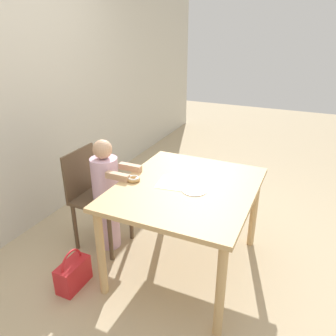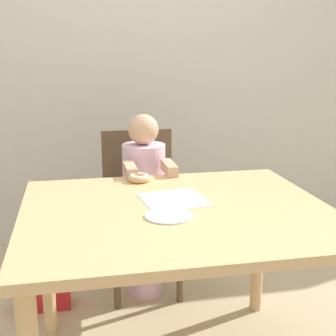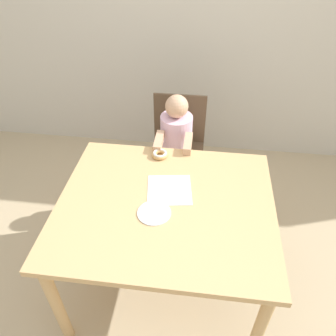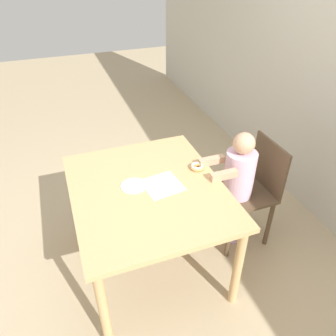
# 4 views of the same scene
# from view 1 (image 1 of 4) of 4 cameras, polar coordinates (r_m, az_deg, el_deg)

# --- Properties ---
(ground_plane) EXTENTS (12.00, 12.00, 0.00)m
(ground_plane) POSITION_cam_1_polar(r_m,az_deg,el_deg) (2.83, 2.89, -16.53)
(ground_plane) COLOR tan
(wall_back) EXTENTS (8.00, 0.05, 2.50)m
(wall_back) POSITION_cam_1_polar(r_m,az_deg,el_deg) (3.17, -25.07, 11.03)
(wall_back) COLOR beige
(wall_back) RESTS_ON ground_plane
(dining_table) EXTENTS (1.16, 0.99, 0.73)m
(dining_table) POSITION_cam_1_polar(r_m,az_deg,el_deg) (2.47, 3.19, -5.03)
(dining_table) COLOR tan
(dining_table) RESTS_ON ground_plane
(chair) EXTENTS (0.40, 0.43, 0.87)m
(chair) POSITION_cam_1_polar(r_m,az_deg,el_deg) (2.90, -12.51, -4.86)
(chair) COLOR brown
(chair) RESTS_ON ground_plane
(child_figure) EXTENTS (0.24, 0.40, 1.00)m
(child_figure) POSITION_cam_1_polar(r_m,az_deg,el_deg) (2.82, -10.60, -4.68)
(child_figure) COLOR silver
(child_figure) RESTS_ON ground_plane
(donut) EXTENTS (0.10, 0.10, 0.03)m
(donut) POSITION_cam_1_polar(r_m,az_deg,el_deg) (2.50, -6.03, -1.88)
(donut) COLOR tan
(donut) RESTS_ON dining_table
(napkin) EXTENTS (0.27, 0.27, 0.00)m
(napkin) POSITION_cam_1_polar(r_m,az_deg,el_deg) (2.46, 1.10, -2.59)
(napkin) COLOR white
(napkin) RESTS_ON dining_table
(handbag) EXTENTS (0.27, 0.14, 0.32)m
(handbag) POSITION_cam_1_polar(r_m,az_deg,el_deg) (2.67, -16.19, -17.23)
(handbag) COLOR red
(handbag) RESTS_ON ground_plane
(plate) EXTENTS (0.17, 0.17, 0.01)m
(plate) POSITION_cam_1_polar(r_m,az_deg,el_deg) (2.36, 4.61, -3.92)
(plate) COLOR silver
(plate) RESTS_ON dining_table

